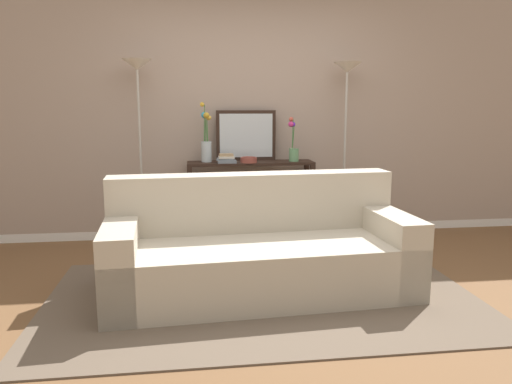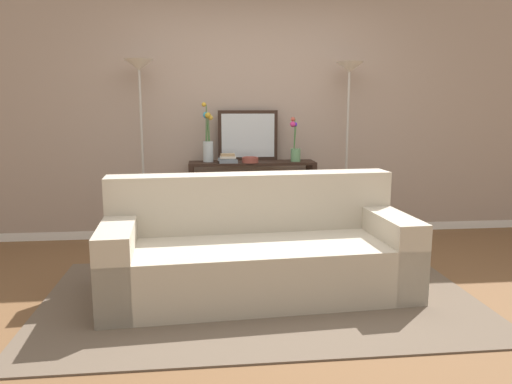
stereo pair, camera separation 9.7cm
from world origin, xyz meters
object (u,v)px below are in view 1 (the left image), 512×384
at_px(floor_lamp_right, 346,102).
at_px(wall_mirror, 246,136).
at_px(book_stack, 226,159).
at_px(book_row_under_console, 215,236).
at_px(vase_short_flowers, 293,147).
at_px(couch, 259,252).
at_px(fruit_bowl, 249,160).
at_px(floor_lamp_left, 138,101).
at_px(console_table, 251,187).
at_px(vase_tall_flowers, 206,142).

relative_size(floor_lamp_right, wall_mirror, 2.95).
distance_m(book_stack, book_row_under_console, 0.84).
xyz_separation_m(vase_short_flowers, book_row_under_console, (-0.83, 0.02, -0.94)).
bearing_deg(book_row_under_console, couch, -79.26).
bearing_deg(wall_mirror, book_row_under_console, -159.79).
distance_m(vase_short_flowers, fruit_bowl, 0.50).
bearing_deg(fruit_bowl, wall_mirror, 90.11).
distance_m(floor_lamp_left, floor_lamp_right, 2.10).
xyz_separation_m(floor_lamp_left, wall_mirror, (1.08, 0.18, -0.35)).
height_order(console_table, fruit_bowl, fruit_bowl).
bearing_deg(wall_mirror, couch, -92.84).
bearing_deg(book_row_under_console, fruit_bowl, -14.52).
bearing_deg(wall_mirror, book_stack, -136.58).
height_order(vase_short_flowers, book_row_under_console, vase_short_flowers).
relative_size(floor_lamp_right, book_stack, 9.20).
relative_size(console_table, floor_lamp_right, 0.70).
height_order(console_table, book_stack, book_stack).
bearing_deg(console_table, couch, -94.30).
xyz_separation_m(fruit_bowl, book_stack, (-0.23, 0.00, 0.01)).
distance_m(floor_lamp_left, vase_tall_flowers, 0.78).
height_order(book_stack, book_row_under_console, book_stack).
bearing_deg(wall_mirror, vase_tall_flowers, -167.03).
bearing_deg(book_stack, book_row_under_console, 144.73).
relative_size(floor_lamp_left, wall_mirror, 2.96).
bearing_deg(floor_lamp_right, fruit_bowl, -177.94).
bearing_deg(console_table, wall_mirror, 103.28).
height_order(floor_lamp_left, floor_lamp_right, floor_lamp_left).
bearing_deg(book_stack, wall_mirror, 43.42).
distance_m(couch, vase_tall_flowers, 1.67).
xyz_separation_m(vase_tall_flowers, fruit_bowl, (0.42, -0.12, -0.17)).
bearing_deg(book_row_under_console, vase_short_flowers, -1.41).
height_order(couch, vase_tall_flowers, vase_tall_flowers).
relative_size(couch, vase_tall_flowers, 3.84).
bearing_deg(fruit_bowl, book_row_under_console, 165.48).
distance_m(floor_lamp_right, vase_tall_flowers, 1.50).
bearing_deg(fruit_bowl, floor_lamp_right, 2.06).
distance_m(couch, fruit_bowl, 1.46).
height_order(couch, console_table, couch).
relative_size(vase_short_flowers, book_stack, 2.27).
xyz_separation_m(couch, book_stack, (-0.15, 1.34, 0.57)).
xyz_separation_m(console_table, wall_mirror, (-0.03, 0.13, 0.53)).
bearing_deg(book_row_under_console, console_table, 0.00).
relative_size(vase_short_flowers, book_row_under_console, 1.53).
xyz_separation_m(couch, vase_tall_flowers, (-0.35, 1.46, 0.73)).
bearing_deg(console_table, vase_short_flowers, -2.60).
height_order(couch, floor_lamp_left, floor_lamp_left).
distance_m(wall_mirror, book_row_under_console, 1.11).
bearing_deg(book_stack, couch, -83.66).
bearing_deg(couch, book_row_under_console, 100.74).
height_order(couch, floor_lamp_right, floor_lamp_right).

